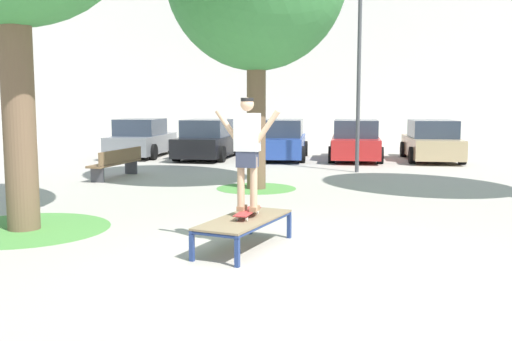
% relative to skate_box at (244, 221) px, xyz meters
% --- Properties ---
extents(ground_plane, '(120.00, 120.00, 0.00)m').
position_rel_skate_box_xyz_m(ground_plane, '(0.63, -0.48, -0.41)').
color(ground_plane, '#B2AA9E').
extents(building_facade, '(43.34, 4.00, 12.64)m').
position_rel_skate_box_xyz_m(building_facade, '(-2.61, 26.23, 5.91)').
color(building_facade, silver).
rests_on(building_facade, ground).
extents(skate_box, '(1.32, 2.04, 0.46)m').
position_rel_skate_box_xyz_m(skate_box, '(0.00, 0.00, 0.00)').
color(skate_box, navy).
rests_on(skate_box, ground).
extents(skateboard, '(0.33, 0.82, 0.09)m').
position_rel_skate_box_xyz_m(skateboard, '(0.03, 0.10, 0.12)').
color(skateboard, '#B23333').
rests_on(skateboard, skate_box).
extents(skater, '(1.00, 0.33, 1.69)m').
position_rel_skate_box_xyz_m(skater, '(0.03, 0.10, 1.12)').
color(skater, tan).
rests_on(skater, skateboard).
extents(grass_patch_near_left, '(2.90, 2.90, 0.01)m').
position_rel_skate_box_xyz_m(grass_patch_near_left, '(-3.95, 0.88, -0.41)').
color(grass_patch_near_left, '#519342').
rests_on(grass_patch_near_left, ground).
extents(grass_patch_mid_back, '(2.01, 2.01, 0.01)m').
position_rel_skate_box_xyz_m(grass_patch_mid_back, '(-0.52, 6.02, -0.41)').
color(grass_patch_mid_back, '#519342').
rests_on(grass_patch_mid_back, ground).
extents(car_grey, '(1.96, 4.22, 1.50)m').
position_rel_skate_box_xyz_m(car_grey, '(-6.04, 13.97, 0.28)').
color(car_grey, slate).
rests_on(car_grey, ground).
extents(car_black, '(2.17, 4.32, 1.50)m').
position_rel_skate_box_xyz_m(car_black, '(-3.25, 13.47, 0.28)').
color(car_black, black).
rests_on(car_black, ground).
extents(car_blue, '(1.92, 4.20, 1.50)m').
position_rel_skate_box_xyz_m(car_blue, '(-0.46, 13.61, 0.28)').
color(car_blue, '#28479E').
rests_on(car_blue, ground).
extents(car_red, '(2.04, 4.26, 1.50)m').
position_rel_skate_box_xyz_m(car_red, '(2.33, 13.63, 0.28)').
color(car_red, red).
rests_on(car_red, ground).
extents(car_tan, '(1.96, 4.22, 1.50)m').
position_rel_skate_box_xyz_m(car_tan, '(5.12, 13.71, 0.28)').
color(car_tan, tan).
rests_on(car_tan, ground).
extents(park_bench, '(0.81, 2.44, 0.83)m').
position_rel_skate_box_xyz_m(park_bench, '(-4.73, 7.56, 0.03)').
color(park_bench, brown).
rests_on(park_bench, ground).
extents(light_post, '(0.36, 0.36, 5.83)m').
position_rel_skate_box_xyz_m(light_post, '(2.18, 9.76, 3.41)').
color(light_post, '#4C4C51').
rests_on(light_post, ground).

